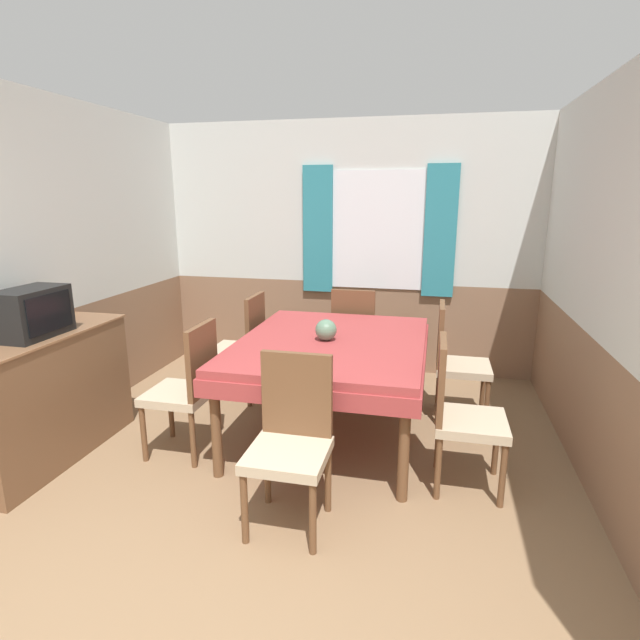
% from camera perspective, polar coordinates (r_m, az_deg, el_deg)
% --- Properties ---
extents(wall_back, '(4.29, 0.09, 2.60)m').
position_cam_1_polar(wall_back, '(5.32, 3.26, 8.25)').
color(wall_back, silver).
rests_on(wall_back, ground_plane).
extents(wall_left, '(0.05, 4.36, 2.60)m').
position_cam_1_polar(wall_left, '(4.36, -28.88, 5.08)').
color(wall_left, silver).
rests_on(wall_left, ground_plane).
extents(wall_right, '(0.05, 4.36, 2.60)m').
position_cam_1_polar(wall_right, '(3.42, 30.73, 2.83)').
color(wall_right, silver).
rests_on(wall_right, ground_plane).
extents(dining_table, '(1.42, 1.77, 0.78)m').
position_cam_1_polar(dining_table, '(3.85, 1.34, -3.70)').
color(dining_table, '#9E3838').
rests_on(dining_table, ground_plane).
extents(chair_head_near, '(0.44, 0.44, 0.98)m').
position_cam_1_polar(chair_head_near, '(2.90, -3.31, -13.14)').
color(chair_head_near, brown).
rests_on(chair_head_near, ground_plane).
extents(chair_right_near, '(0.44, 0.44, 0.98)m').
position_cam_1_polar(chair_right_near, '(3.33, 15.67, -9.91)').
color(chair_right_near, brown).
rests_on(chair_right_near, ground_plane).
extents(chair_right_far, '(0.44, 0.44, 0.98)m').
position_cam_1_polar(chair_right_far, '(4.34, 15.14, -4.23)').
color(chair_right_far, brown).
rests_on(chair_right_far, ground_plane).
extents(chair_head_window, '(0.44, 0.44, 0.98)m').
position_cam_1_polar(chair_head_window, '(4.94, 3.97, -1.51)').
color(chair_head_window, brown).
rests_on(chair_head_window, ground_plane).
extents(chair_left_far, '(0.44, 0.44, 0.98)m').
position_cam_1_polar(chair_left_far, '(4.65, -8.77, -2.67)').
color(chair_left_far, brown).
rests_on(chair_left_far, ground_plane).
extents(chair_left_near, '(0.44, 0.44, 0.98)m').
position_cam_1_polar(chair_left_near, '(3.73, -14.89, -7.24)').
color(chair_left_near, brown).
rests_on(chair_left_near, ground_plane).
extents(sideboard, '(0.46, 1.33, 0.92)m').
position_cam_1_polar(sideboard, '(4.06, -28.76, -7.62)').
color(sideboard, brown).
rests_on(sideboard, ground_plane).
extents(tv, '(0.29, 0.47, 0.33)m').
position_cam_1_polar(tv, '(3.86, -30.06, 0.73)').
color(tv, black).
rests_on(tv, sideboard).
extents(vase, '(0.16, 0.16, 0.16)m').
position_cam_1_polar(vase, '(3.78, 0.69, -1.14)').
color(vase, slate).
rests_on(vase, dining_table).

